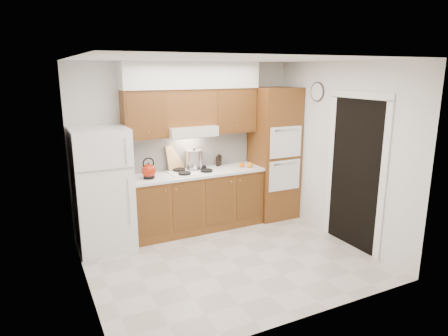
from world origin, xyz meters
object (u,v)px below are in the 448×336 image
Objects in this scene: fridge at (103,189)px; kettle at (149,171)px; oven_cabinet at (274,154)px; stock_pot at (194,159)px.

fridge reaches higher than kettle.
fridge is 0.78× the size of oven_cabinet.
fridge is 2.86m from oven_cabinet.
kettle is 0.75× the size of stock_pot.
kettle is at bearing -1.38° from fridge.
fridge is at bearing 171.49° from kettle.
stock_pot is at bearing 173.16° from oven_cabinet.
fridge is at bearing -179.30° from oven_cabinet.
kettle is at bearing -164.79° from stock_pot.
oven_cabinet reaches higher than stock_pot.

